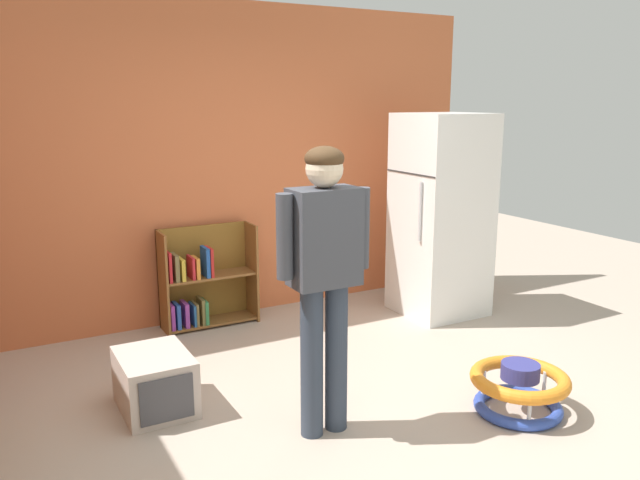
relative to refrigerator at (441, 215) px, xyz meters
name	(u,v)px	position (x,y,z in m)	size (l,w,h in m)	color
ground_plane	(346,433)	(-1.85, -1.46, -0.89)	(12.00, 12.00, 0.00)	#B5A391
back_wall	(207,165)	(-1.85, 0.87, 0.46)	(5.20, 0.06, 2.70)	#CB673D
refrigerator	(441,215)	(0.00, 0.00, 0.00)	(0.73, 0.68, 1.78)	white
bookshelf	(201,283)	(-2.00, 0.68, -0.52)	(0.80, 0.28, 0.85)	brown
standing_person	(324,265)	(-1.95, -1.37, 0.11)	(0.57, 0.22, 1.66)	#313C4C
baby_walker	(519,388)	(-0.78, -1.75, -0.73)	(0.60, 0.60, 0.32)	#2F4CB1
pet_carrier	(155,382)	(-2.74, -0.63, -0.71)	(0.42, 0.55, 0.36)	beige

